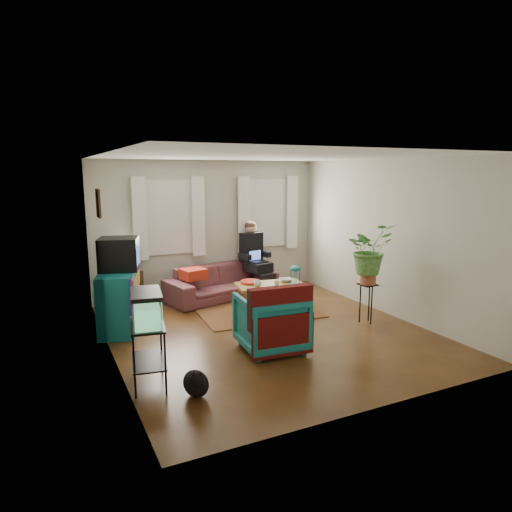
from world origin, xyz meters
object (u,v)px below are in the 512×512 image
sofa (222,276)px  plant_stand (367,303)px  dresser (119,301)px  aquarium_stand (149,355)px  armchair (271,320)px  side_table (127,288)px  coffee_table (270,297)px

sofa → plant_stand: sofa is taller
dresser → aquarium_stand: dresser is taller
dresser → sofa: bearing=42.9°
sofa → armchair: size_ratio=2.54×
dresser → aquarium_stand: size_ratio=1.42×
sofa → side_table: sofa is taller
dresser → coffee_table: 2.54m
aquarium_stand → plant_stand: 3.69m
sofa → armchair: bearing=-110.1°
dresser → armchair: (1.71, -1.68, -0.04)m
armchair → plant_stand: 1.94m
sofa → plant_stand: size_ratio=3.40×
sofa → aquarium_stand: (-2.08, -3.02, -0.06)m
sofa → armchair: 2.71m
armchair → plant_stand: armchair is taller
aquarium_stand → side_table: bearing=93.7°
aquarium_stand → armchair: size_ratio=0.85×
armchair → plant_stand: size_ratio=1.34×
dresser → coffee_table: dresser is taller
side_table → aquarium_stand: 3.30m
plant_stand → coffee_table: bearing=131.3°
dresser → armchair: size_ratio=1.20×
side_table → aquarium_stand: (-0.35, -3.29, 0.03)m
sofa → coffee_table: bearing=-80.1°
plant_stand → dresser: bearing=159.7°
sofa → coffee_table: (0.46, -1.11, -0.18)m
dresser → plant_stand: dresser is taller
coffee_table → plant_stand: 1.65m
sofa → side_table: (-1.73, 0.27, -0.09)m
armchair → aquarium_stand: bearing=15.4°
dresser → plant_stand: bearing=-3.4°
aquarium_stand → plant_stand: (3.63, 0.67, -0.04)m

